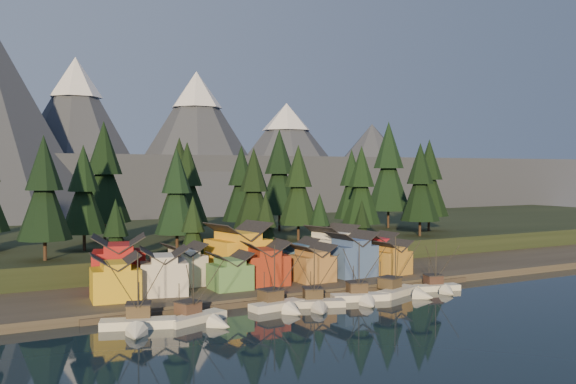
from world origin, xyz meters
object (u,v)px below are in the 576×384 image
boat_3 (316,296)px  boat_5 (404,283)px  boat_0 (138,314)px  house_back_1 (184,263)px  boat_1 (201,310)px  house_front_0 (115,276)px  boat_4 (362,290)px  house_back_0 (119,261)px  boat_2 (280,296)px  house_front_1 (163,269)px  boat_6 (440,281)px

boat_3 → boat_5: boat_5 is taller
boat_0 → house_back_1: boat_0 is taller
boat_1 → house_front_0: size_ratio=1.31×
boat_4 → house_back_0: (-37.81, 24.50, 4.75)m
boat_3 → house_back_0: size_ratio=1.00×
boat_3 → boat_5: size_ratio=0.92×
boat_2 → boat_4: bearing=-10.5°
boat_4 → boat_3: bearing=-159.7°
house_front_1 → house_back_0: bearing=143.0°
boat_1 → boat_3: boat_1 is taller
boat_6 → boat_2: bearing=-166.1°
boat_0 → house_back_1: (16.01, 24.00, 3.44)m
boat_3 → house_front_1: (-21.63, 17.40, 3.92)m
boat_5 → house_front_0: (-50.74, 15.27, 3.33)m
boat_4 → boat_0: bearing=-162.0°
boat_1 → boat_4: boat_4 is taller
boat_4 → house_back_0: bearing=164.6°
boat_4 → house_back_1: size_ratio=1.45×
boat_0 → boat_6: size_ratio=1.16×
house_front_0 → house_back_1: size_ratio=1.09×
boat_1 → house_back_1: size_ratio=1.42×
boat_2 → house_back_1: 24.64m
house_back_0 → boat_6: bearing=-7.8°
boat_4 → house_back_0: 45.30m
boat_1 → boat_4: (31.50, 1.01, 0.09)m
boat_1 → house_front_1: 18.36m
boat_2 → boat_4: 16.42m
boat_0 → boat_4: bearing=19.0°
boat_5 → house_front_1: (-41.81, 16.33, 3.61)m
boat_3 → house_back_1: size_ratio=1.40×
house_back_1 → boat_5: bearing=-35.0°
boat_3 → house_front_0: boat_3 is taller
boat_6 → house_back_0: size_ratio=0.95×
boat_1 → house_back_1: boat_1 is taller
boat_1 → boat_2: bearing=-12.7°
boat_5 → house_back_0: (-47.90, 23.90, 4.56)m
boat_3 → boat_6: bearing=23.2°
boat_1 → boat_6: size_ratio=1.06×
boat_0 → house_back_0: 25.51m
boat_0 → boat_1: (9.90, -0.67, -0.26)m
boat_2 → house_back_0: bearing=125.2°
house_back_1 → boat_2: bearing=-70.4°
boat_1 → boat_4: size_ratio=0.98×
house_back_0 → boat_0: bearing=-83.4°
boat_0 → boat_4: (41.40, 0.34, -0.17)m
boat_2 → house_back_0: 32.14m
boat_0 → boat_2: 25.05m
boat_3 → house_front_0: size_ratio=1.29×
house_front_0 → house_front_1: (8.93, 1.07, 0.28)m
boat_5 → boat_6: (9.16, 0.13, -0.27)m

